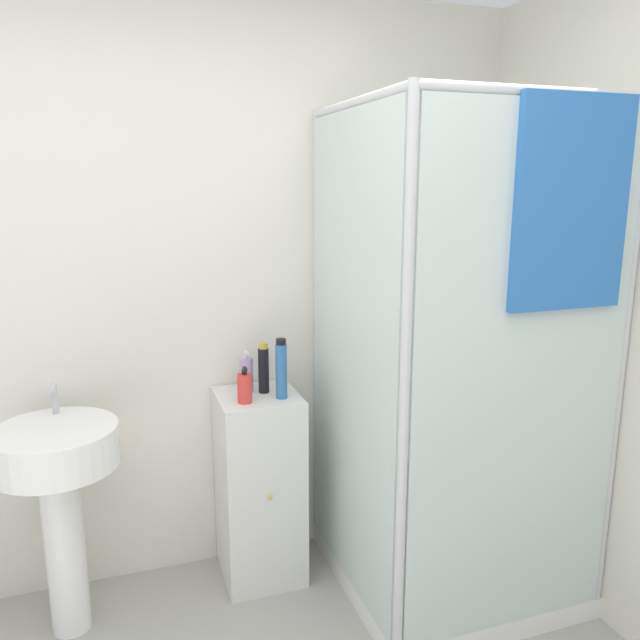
# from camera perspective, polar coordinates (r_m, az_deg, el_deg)

# --- Properties ---
(wall_back) EXTENTS (6.40, 0.06, 2.50)m
(wall_back) POSITION_cam_1_polar(r_m,az_deg,el_deg) (2.71, -16.06, 1.88)
(wall_back) COLOR silver
(wall_back) RESTS_ON ground_plane
(shower_enclosure) EXTENTS (0.92, 0.95, 2.03)m
(shower_enclosure) POSITION_cam_1_polar(r_m,az_deg,el_deg) (2.71, 11.63, -13.14)
(shower_enclosure) COLOR white
(shower_enclosure) RESTS_ON ground_plane
(vanity_cabinet) EXTENTS (0.34, 0.37, 0.85)m
(vanity_cabinet) POSITION_cam_1_polar(r_m,az_deg,el_deg) (2.84, -5.53, -14.90)
(vanity_cabinet) COLOR silver
(vanity_cabinet) RESTS_ON ground_plane
(sink) EXTENTS (0.46, 0.46, 0.97)m
(sink) POSITION_cam_1_polar(r_m,az_deg,el_deg) (2.61, -22.81, -13.35)
(sink) COLOR white
(sink) RESTS_ON ground_plane
(soap_dispenser) EXTENTS (0.06, 0.06, 0.15)m
(soap_dispenser) POSITION_cam_1_polar(r_m,az_deg,el_deg) (2.57, -6.91, -6.16)
(soap_dispenser) COLOR red
(soap_dispenser) RESTS_ON vanity_cabinet
(shampoo_bottle_tall_black) EXTENTS (0.05, 0.05, 0.22)m
(shampoo_bottle_tall_black) POSITION_cam_1_polar(r_m,az_deg,el_deg) (2.67, -5.18, -4.44)
(shampoo_bottle_tall_black) COLOR black
(shampoo_bottle_tall_black) RESTS_ON vanity_cabinet
(shampoo_bottle_blue) EXTENTS (0.05, 0.05, 0.25)m
(shampoo_bottle_blue) POSITION_cam_1_polar(r_m,az_deg,el_deg) (2.59, -3.56, -4.53)
(shampoo_bottle_blue) COLOR #2D66A3
(shampoo_bottle_blue) RESTS_ON vanity_cabinet
(lotion_bottle_white) EXTENTS (0.06, 0.06, 0.18)m
(lotion_bottle_white) POSITION_cam_1_polar(r_m,az_deg,el_deg) (2.69, -6.76, -4.96)
(lotion_bottle_white) COLOR #B299C6
(lotion_bottle_white) RESTS_ON vanity_cabinet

